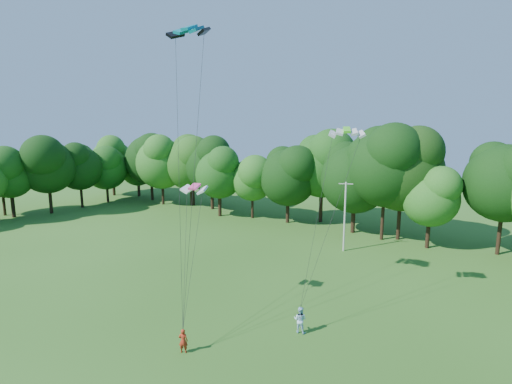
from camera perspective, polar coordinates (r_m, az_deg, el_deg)
The scene contains 10 objects.
ground at distance 26.41m, azimuth -20.51°, elevation -22.43°, with size 160.00×160.00×0.00m, color #285617.
utility_pole at distance 43.93m, azimuth 12.56°, elevation -3.34°, with size 1.44×0.63×7.59m.
kite_flyer_left at distance 26.24m, azimuth -10.36°, elevation -20.18°, with size 0.56×0.37×1.54m, color #AF2A16.
kite_flyer_right at distance 28.03m, azimuth 6.31°, elevation -17.67°, with size 0.88×0.68×1.80m, color #B2DBF7.
kite_teal at distance 29.43m, azimuth -9.51°, elevation 22.15°, with size 3.04×1.67×0.62m.
kite_green at distance 29.09m, azimuth 12.85°, elevation 8.65°, with size 2.68×2.01×0.46m.
kite_pink at distance 29.18m, azimuth -8.76°, elevation 0.78°, with size 2.04×1.29×0.40m.
tree_back_west at distance 66.69m, azimuth -9.37°, elevation 5.50°, with size 9.64×9.64×14.02m.
tree_back_center at distance 49.26m, azimuth 20.21°, elevation 4.08°, with size 10.25×10.25×14.91m.
tree_flank_west at distance 67.76m, azimuth -31.79°, elevation 2.51°, with size 7.47×7.47×10.86m.
Camera 1 is at (18.45, -12.78, 13.92)m, focal length 28.00 mm.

